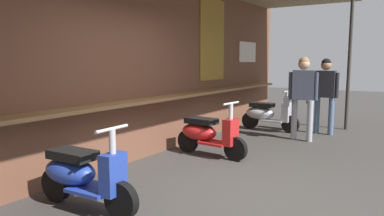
# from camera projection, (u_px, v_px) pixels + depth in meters

# --- Properties ---
(ground_plane) EXTENTS (35.21, 35.21, 0.00)m
(ground_plane) POSITION_uv_depth(u_px,v_px,m) (225.00, 190.00, 4.70)
(ground_plane) COLOR #383533
(market_stall_facade) EXTENTS (12.57, 2.73, 3.24)m
(market_stall_facade) POSITION_uv_depth(u_px,v_px,m) (119.00, 48.00, 5.44)
(market_stall_facade) COLOR brown
(market_stall_facade) RESTS_ON ground_plane
(scooter_blue) EXTENTS (0.47, 1.40, 0.97)m
(scooter_blue) POSITION_uv_depth(u_px,v_px,m) (81.00, 174.00, 4.08)
(scooter_blue) COLOR #233D9E
(scooter_blue) RESTS_ON ground_plane
(scooter_red) EXTENTS (0.50, 1.40, 0.97)m
(scooter_red) POSITION_uv_depth(u_px,v_px,m) (207.00, 134.00, 6.36)
(scooter_red) COLOR red
(scooter_red) RESTS_ON ground_plane
(scooter_silver) EXTENTS (0.46, 1.40, 0.97)m
(scooter_silver) POSITION_uv_depth(u_px,v_px,m) (267.00, 114.00, 8.66)
(scooter_silver) COLOR #B2B5BA
(scooter_silver) RESTS_ON ground_plane
(shopper_with_handbag) EXTENTS (0.38, 0.67, 1.72)m
(shopper_with_handbag) POSITION_uv_depth(u_px,v_px,m) (302.00, 90.00, 7.49)
(shopper_with_handbag) COLOR #999EA8
(shopper_with_handbag) RESTS_ON ground_plane
(shopper_passing) EXTENTS (0.27, 0.66, 1.69)m
(shopper_passing) POSITION_uv_depth(u_px,v_px,m) (324.00, 88.00, 8.14)
(shopper_passing) COLOR slate
(shopper_passing) RESTS_ON ground_plane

